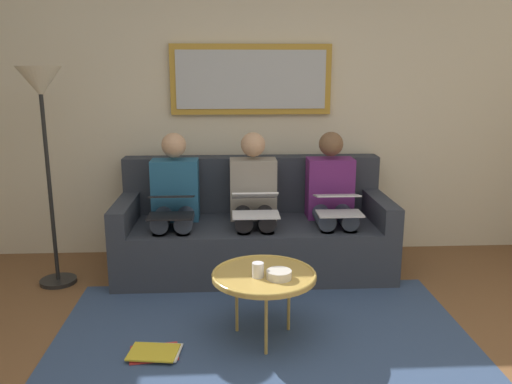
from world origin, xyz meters
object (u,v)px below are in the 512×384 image
object	(u,v)px
framed_mirror	(251,80)
person_left	(332,198)
coffee_table	(264,276)
person_right	(175,200)
magazine_stack	(155,352)
cup	(258,270)
laptop_white	(255,204)
person_middle	(254,199)
standing_lamp	(42,107)
bowl	(279,275)
couch	(253,231)
laptop_silver	(338,203)
laptop_black	(171,205)

from	to	relation	value
framed_mirror	person_left	world-z (taller)	framed_mirror
coffee_table	person_right	bearing A→B (deg)	-60.66
framed_mirror	magazine_stack	world-z (taller)	framed_mirror
cup	person_left	bearing A→B (deg)	-119.41
framed_mirror	laptop_white	size ratio (longest dim) A/B	3.63
person_middle	standing_lamp	size ratio (longest dim) A/B	0.69
cup	bowl	world-z (taller)	cup
couch	laptop_white	distance (m)	0.44
person_right	laptop_silver	bearing A→B (deg)	168.96
laptop_silver	magazine_stack	bearing A→B (deg)	39.65
person_left	laptop_black	size ratio (longest dim) A/B	3.17
person_left	standing_lamp	bearing A→B (deg)	5.19
laptop_black	cup	bearing A→B (deg)	122.49
framed_mirror	cup	size ratio (longest dim) A/B	15.32
person_left	person_middle	world-z (taller)	same
cup	laptop_white	bearing A→B (deg)	-92.02
person_left	laptop_silver	bearing A→B (deg)	90.00
laptop_silver	standing_lamp	xyz separation A→B (m)	(2.19, -0.05, 0.74)
laptop_white	person_right	world-z (taller)	person_right
person_right	laptop_white	bearing A→B (deg)	160.14
laptop_black	standing_lamp	distance (m)	1.17
person_left	laptop_silver	world-z (taller)	person_left
framed_mirror	coffee_table	world-z (taller)	framed_mirror
couch	bowl	size ratio (longest dim) A/B	14.66
bowl	laptop_black	xyz separation A→B (m)	(0.73, -0.98, 0.18)
person_right	framed_mirror	bearing A→B (deg)	-144.47
couch	bowl	bearing A→B (deg)	93.98
laptop_white	standing_lamp	bearing A→B (deg)	-1.19
framed_mirror	person_right	distance (m)	1.23
framed_mirror	bowl	distance (m)	2.01
cup	bowl	size ratio (longest dim) A/B	0.60
framed_mirror	cup	xyz separation A→B (m)	(0.03, 1.65, -1.08)
cup	person_left	world-z (taller)	person_left
laptop_black	magazine_stack	size ratio (longest dim) A/B	1.13
magazine_stack	standing_lamp	distance (m)	1.97
person_left	laptop_black	bearing A→B (deg)	10.78
couch	laptop_silver	distance (m)	0.78
couch	standing_lamp	distance (m)	1.90
laptop_black	bowl	bearing A→B (deg)	126.67
person_left	magazine_stack	xyz separation A→B (m)	(1.29, 1.32, -0.59)
couch	laptop_black	distance (m)	0.78
cup	person_right	size ratio (longest dim) A/B	0.08
framed_mirror	couch	bearing A→B (deg)	90.00
cup	standing_lamp	xyz separation A→B (m)	(1.52, -1.00, 0.90)
coffee_table	person_middle	distance (m)	1.16
couch	laptop_silver	bearing A→B (deg)	153.54
coffee_table	laptop_black	size ratio (longest dim) A/B	1.77
couch	standing_lamp	xyz separation A→B (m)	(1.55, 0.27, 1.06)
coffee_table	laptop_white	size ratio (longest dim) A/B	1.68
framed_mirror	laptop_silver	distance (m)	1.33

